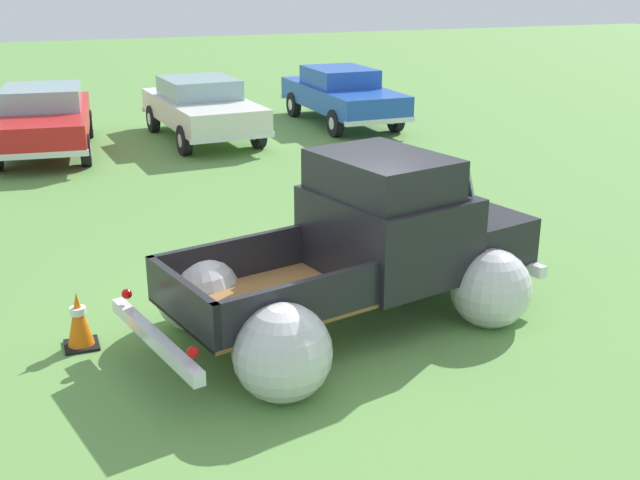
# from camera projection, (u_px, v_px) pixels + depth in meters

# --- Properties ---
(ground_plane) EXTENTS (80.00, 80.00, 0.00)m
(ground_plane) POSITION_uv_depth(u_px,v_px,m) (341.00, 325.00, 8.88)
(ground_plane) COLOR #609347
(vintage_pickup_truck) EXTENTS (4.93, 3.55, 1.96)m
(vintage_pickup_truck) POSITION_uv_depth(u_px,v_px,m) (369.00, 256.00, 8.83)
(vintage_pickup_truck) COLOR black
(vintage_pickup_truck) RESTS_ON ground
(show_car_1) EXTENTS (2.41, 4.83, 1.43)m
(show_car_1) POSITION_uv_depth(u_px,v_px,m) (44.00, 117.00, 16.95)
(show_car_1) COLOR black
(show_car_1) RESTS_ON ground
(show_car_2) EXTENTS (2.20, 4.57, 1.43)m
(show_car_2) POSITION_uv_depth(u_px,v_px,m) (202.00, 106.00, 18.28)
(show_car_2) COLOR black
(show_car_2) RESTS_ON ground
(show_car_3) EXTENTS (1.88, 4.64, 1.43)m
(show_car_3) POSITION_uv_depth(u_px,v_px,m) (342.00, 94.00, 20.16)
(show_car_3) COLOR black
(show_car_3) RESTS_ON ground
(lane_cone_0) EXTENTS (0.36, 0.36, 0.63)m
(lane_cone_0) POSITION_uv_depth(u_px,v_px,m) (79.00, 320.00, 8.27)
(lane_cone_0) COLOR black
(lane_cone_0) RESTS_ON ground
(lane_cone_1) EXTENTS (0.36, 0.36, 0.63)m
(lane_cone_1) POSITION_uv_depth(u_px,v_px,m) (483.00, 227.00, 11.23)
(lane_cone_1) COLOR black
(lane_cone_1) RESTS_ON ground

